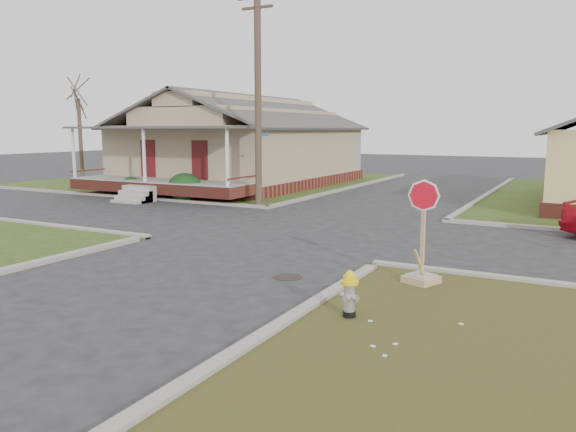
% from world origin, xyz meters
% --- Properties ---
extents(ground, '(120.00, 120.00, 0.00)m').
position_xyz_m(ground, '(0.00, 0.00, 0.00)').
color(ground, '#242427').
rests_on(ground, ground).
extents(verge_far_left, '(19.00, 19.00, 0.05)m').
position_xyz_m(verge_far_left, '(-13.00, 18.00, 0.03)').
color(verge_far_left, '#2D3F16').
rests_on(verge_far_left, ground).
extents(curbs, '(80.00, 40.00, 0.12)m').
position_xyz_m(curbs, '(0.00, 5.00, 0.00)').
color(curbs, gray).
rests_on(curbs, ground).
extents(manhole, '(0.64, 0.64, 0.01)m').
position_xyz_m(manhole, '(2.20, -0.50, 0.01)').
color(manhole, black).
rests_on(manhole, ground).
extents(corner_house, '(10.10, 15.50, 5.30)m').
position_xyz_m(corner_house, '(-10.00, 16.68, 2.28)').
color(corner_house, brown).
rests_on(corner_house, ground).
extents(utility_pole, '(1.80, 0.28, 9.00)m').
position_xyz_m(utility_pole, '(-4.20, 8.90, 4.66)').
color(utility_pole, '#402F25').
rests_on(utility_pole, ground).
extents(tree_far_left, '(0.22, 0.22, 4.90)m').
position_xyz_m(tree_far_left, '(-18.00, 12.00, 2.50)').
color(tree_far_left, '#402F25').
rests_on(tree_far_left, verge_far_left).
extents(fire_hydrant, '(0.30, 0.30, 0.81)m').
position_xyz_m(fire_hydrant, '(4.43, -2.44, 0.50)').
color(fire_hydrant, black).
rests_on(fire_hydrant, ground).
extents(stop_sign, '(0.61, 0.60, 2.16)m').
position_xyz_m(stop_sign, '(4.94, 0.26, 0.52)').
color(stop_sign, tan).
rests_on(stop_sign, ground).
extents(hedge_left, '(1.27, 1.04, 0.97)m').
position_xyz_m(hedge_left, '(-11.46, 9.07, 0.53)').
color(hedge_left, '#143413').
rests_on(hedge_left, verge_far_left).
extents(hedge_right, '(1.54, 1.26, 1.18)m').
position_xyz_m(hedge_right, '(-8.18, 9.05, 0.64)').
color(hedge_right, '#143413').
rests_on(hedge_right, verge_far_left).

